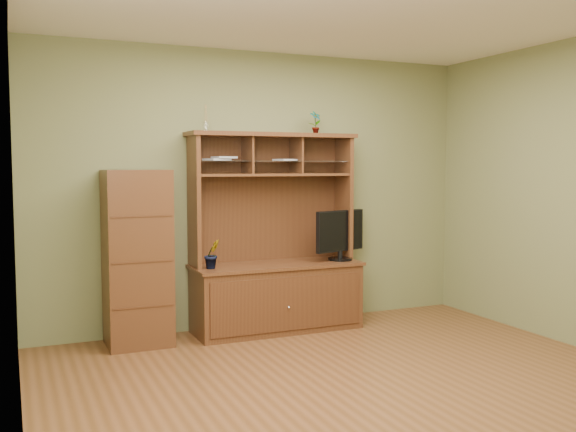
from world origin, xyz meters
TOP-DOWN VIEW (x-y plane):
  - room at (0.00, 0.00)m, footprint 4.54×4.04m
  - media_hutch at (0.06, 1.73)m, footprint 1.66×0.61m
  - monitor at (0.72, 1.65)m, footprint 0.61×0.24m
  - orchid_plant at (-0.60, 1.65)m, footprint 0.18×0.16m
  - top_plant at (0.52, 1.80)m, footprint 0.14×0.11m
  - reed_diffuser at (-0.60, 1.80)m, footprint 0.05×0.05m
  - magazines at (-0.25, 1.80)m, footprint 0.95×0.23m
  - side_cabinet at (-1.26, 1.73)m, footprint 0.55×0.50m

SIDE VIEW (x-z plane):
  - media_hutch at x=0.06m, z-range -0.43..1.47m
  - side_cabinet at x=-1.26m, z-range 0.00..1.55m
  - orchid_plant at x=-0.60m, z-range 0.65..0.92m
  - monitor at x=0.72m, z-range 0.66..1.16m
  - room at x=0.00m, z-range -0.02..2.72m
  - magazines at x=-0.25m, z-range 1.63..1.67m
  - reed_diffuser at x=-0.60m, z-range 1.87..2.12m
  - top_plant at x=0.52m, z-range 1.90..2.13m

